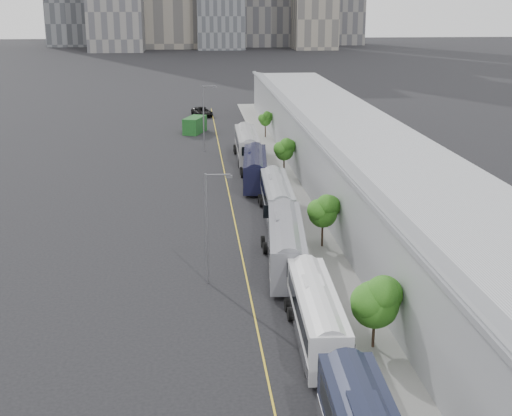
{
  "coord_description": "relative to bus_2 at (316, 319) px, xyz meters",
  "views": [
    {
      "loc": [
        -5.42,
        -4.76,
        20.6
      ],
      "look_at": [
        0.04,
        54.96,
        3.0
      ],
      "focal_mm": 50.0,
      "sensor_mm": 36.0,
      "label": 1
    }
  ],
  "objects": [
    {
      "name": "sidewalk",
      "position": [
        7.0,
        19.78,
        -1.44
      ],
      "size": [
        10.0,
        170.0,
        0.12
      ],
      "primitive_type": "cube",
      "color": "gray",
      "rests_on": "ground"
    },
    {
      "name": "lane_line",
      "position": [
        -3.5,
        19.78,
        -1.49
      ],
      "size": [
        0.12,
        160.0,
        0.02
      ],
      "primitive_type": "cube",
      "color": "gold",
      "rests_on": "ground"
    },
    {
      "name": "depot",
      "position": [
        10.99,
        19.78,
        2.01
      ],
      "size": [
        12.45,
        160.4,
        7.2
      ],
      "color": "gray",
      "rests_on": "ground"
    },
    {
      "name": "bus_2",
      "position": [
        0.0,
        0.0,
        0.0
      ],
      "size": [
        2.92,
        12.27,
        3.56
      ],
      "rotation": [
        0.0,
        0.0,
        -0.04
      ],
      "color": "white",
      "rests_on": "ground"
    },
    {
      "name": "bus_3",
      "position": [
        -0.2,
        12.81,
        0.14
      ],
      "size": [
        3.98,
        13.54,
        3.9
      ],
      "rotation": [
        0.0,
        0.0,
        -0.1
      ],
      "color": "slate",
      "rests_on": "ground"
    },
    {
      "name": "bus_4",
      "position": [
        0.77,
        27.02,
        0.05
      ],
      "size": [
        3.06,
        12.65,
        3.67
      ],
      "rotation": [
        0.0,
        0.0,
        -0.04
      ],
      "color": "#93979C",
      "rests_on": "ground"
    },
    {
      "name": "bus_5",
      "position": [
        -0.25,
        39.69,
        0.07
      ],
      "size": [
        3.7,
        12.92,
        3.72
      ],
      "rotation": [
        0.0,
        0.0,
        -0.09
      ],
      "color": "black",
      "rests_on": "ground"
    },
    {
      "name": "bus_6",
      "position": [
        -0.12,
        53.12,
        0.16
      ],
      "size": [
        3.01,
        13.5,
        3.93
      ],
      "rotation": [
        0.0,
        0.0,
        -0.02
      ],
      "color": "#B3B3B5",
      "rests_on": "ground"
    },
    {
      "name": "tree_1",
      "position": [
        3.32,
        -1.27,
        1.87
      ],
      "size": [
        2.93,
        2.93,
        4.85
      ],
      "color": "black",
      "rests_on": "ground"
    },
    {
      "name": "tree_2",
      "position": [
        3.55,
        17.4,
        1.94
      ],
      "size": [
        2.5,
        2.5,
        4.7
      ],
      "color": "black",
      "rests_on": "ground"
    },
    {
      "name": "tree_3",
      "position": [
        3.65,
        43.78,
        1.82
      ],
      "size": [
        2.29,
        2.29,
        4.48
      ],
      "color": "black",
      "rests_on": "ground"
    },
    {
      "name": "tree_4",
      "position": [
        3.92,
        68.31,
        1.45
      ],
      "size": [
        1.77,
        1.77,
        3.86
      ],
      "color": "black",
      "rests_on": "ground"
    },
    {
      "name": "street_lamp_near",
      "position": [
        -6.31,
        10.25,
        3.42
      ],
      "size": [
        2.04,
        0.22,
        8.48
      ],
      "color": "#59595E",
      "rests_on": "ground"
    },
    {
      "name": "street_lamp_far",
      "position": [
        -5.54,
        59.09,
        3.79
      ],
      "size": [
        2.04,
        0.22,
        9.19
      ],
      "color": "#59595E",
      "rests_on": "ground"
    },
    {
      "name": "shipping_container",
      "position": [
        -6.89,
        73.51,
        -0.23
      ],
      "size": [
        4.01,
        5.92,
        2.55
      ],
      "primitive_type": "cube",
      "rotation": [
        0.0,
        0.0,
        -0.35
      ],
      "color": "#16491A",
      "rests_on": "ground"
    },
    {
      "name": "suv",
      "position": [
        -5.42,
        90.4,
        -0.67
      ],
      "size": [
        4.31,
        6.53,
        1.67
      ],
      "primitive_type": "imported",
      "rotation": [
        0.0,
        0.0,
        0.28
      ],
      "color": "black",
      "rests_on": "ground"
    }
  ]
}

